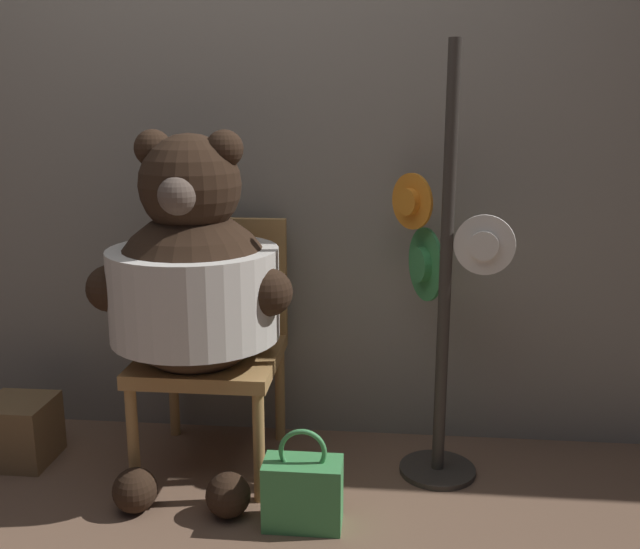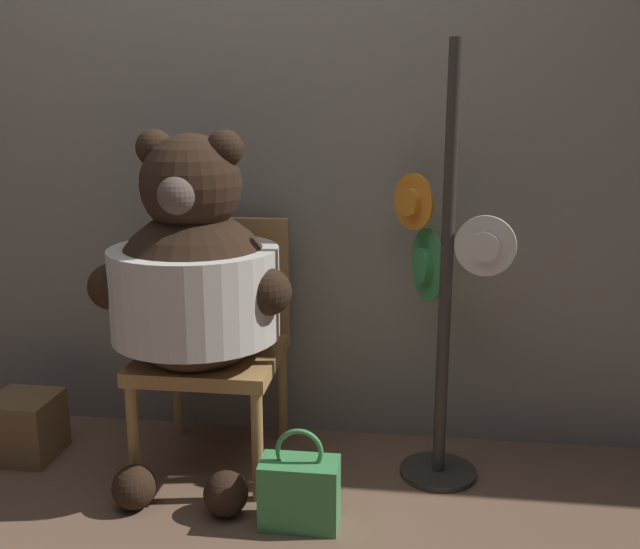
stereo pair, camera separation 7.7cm
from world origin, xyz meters
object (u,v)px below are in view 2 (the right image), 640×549
chair (217,334)px  handbag_on_ground (300,491)px  teddy_bear (194,282)px  hat_display_rack (440,295)px

chair → handbag_on_ground: bearing=-49.5°
teddy_bear → handbag_on_ground: 0.79m
hat_display_rack → handbag_on_ground: (-0.44, -0.43, -0.55)m
chair → teddy_bear: size_ratio=0.72×
chair → hat_display_rack: (0.82, -0.02, 0.18)m
teddy_bear → hat_display_rack: hat_display_rack is taller
handbag_on_ground → hat_display_rack: bearing=44.6°
chair → teddy_bear: teddy_bear is taller
teddy_bear → handbag_on_ground: teddy_bear is taller
hat_display_rack → chair: bearing=178.8°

